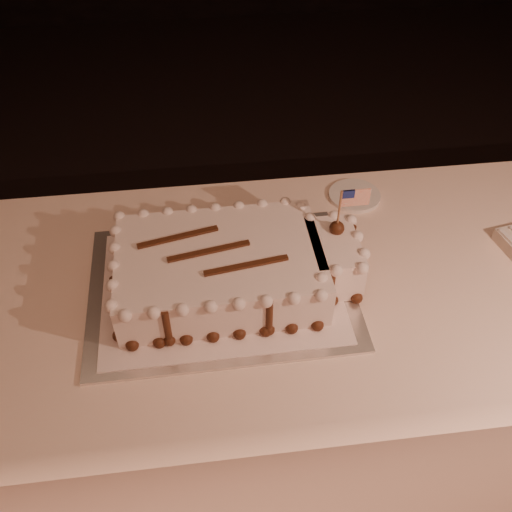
{
  "coord_description": "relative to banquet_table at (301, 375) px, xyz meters",
  "views": [
    {
      "loc": [
        -0.23,
        -0.27,
        1.71
      ],
      "look_at": [
        -0.12,
        0.61,
        0.84
      ],
      "focal_mm": 40.0,
      "sensor_mm": 36.0,
      "label": 1
    }
  ],
  "objects": [
    {
      "name": "side_plate",
      "position": [
        0.18,
        0.29,
        0.38
      ],
      "size": [
        0.14,
        0.14,
        0.01
      ],
      "primitive_type": "cylinder",
      "color": "silver",
      "rests_on": "banquet_table"
    },
    {
      "name": "cake_board",
      "position": [
        -0.2,
        0.01,
        0.38
      ],
      "size": [
        0.6,
        0.45,
        0.01
      ],
      "primitive_type": "cube",
      "rotation": [
        0.0,
        0.0,
        0.01
      ],
      "color": "silver",
      "rests_on": "banquet_table"
    },
    {
      "name": "sheet_cake",
      "position": [
        -0.17,
        0.01,
        0.44
      ],
      "size": [
        0.57,
        0.33,
        0.22
      ],
      "color": "white",
      "rests_on": "doily"
    },
    {
      "name": "banquet_table",
      "position": [
        0.0,
        0.0,
        0.0
      ],
      "size": [
        2.4,
        0.8,
        0.75
      ],
      "primitive_type": "cube",
      "color": "#FFDBC5",
      "rests_on": "ground"
    },
    {
      "name": "doily",
      "position": [
        -0.2,
        0.01,
        0.38
      ],
      "size": [
        0.53,
        0.41,
        0.0
      ],
      "primitive_type": "cube",
      "rotation": [
        0.0,
        0.0,
        0.01
      ],
      "color": "white",
      "rests_on": "cake_board"
    }
  ]
}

